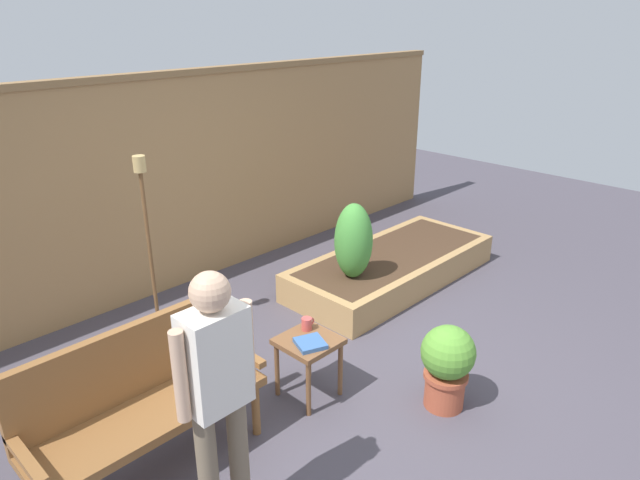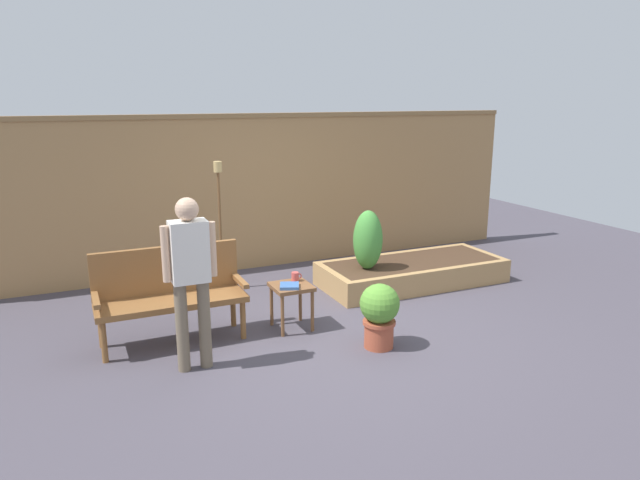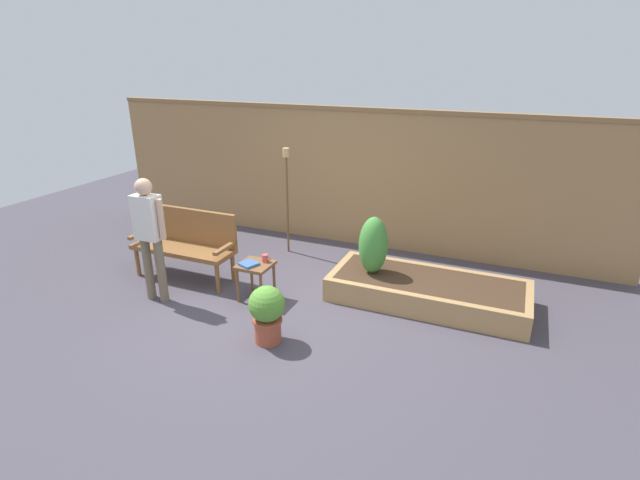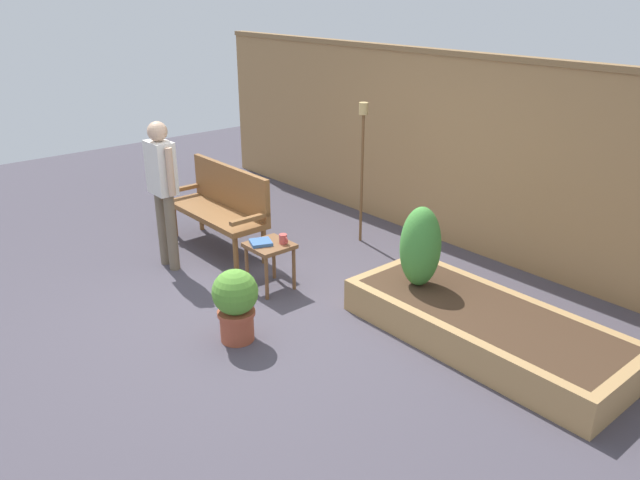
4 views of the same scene
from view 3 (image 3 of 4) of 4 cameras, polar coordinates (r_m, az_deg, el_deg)
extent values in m
plane|color=#47424C|center=(5.80, -6.36, -8.67)|extent=(14.00, 14.00, 0.00)
cube|color=#A37A4C|center=(7.61, 2.94, 7.33)|extent=(8.40, 0.10, 2.10)
cube|color=olive|center=(7.43, 3.10, 15.44)|extent=(8.40, 0.14, 0.06)
cylinder|color=brown|center=(6.55, -10.37, -3.25)|extent=(0.06, 0.06, 0.40)
cylinder|color=brown|center=(6.28, -12.15, -4.48)|extent=(0.06, 0.06, 0.40)
cylinder|color=brown|center=(7.32, -19.07, -1.43)|extent=(0.06, 0.06, 0.40)
cylinder|color=brown|center=(7.08, -20.97, -2.45)|extent=(0.06, 0.06, 0.40)
cube|color=brown|center=(6.70, -16.07, -1.05)|extent=(1.44, 0.48, 0.06)
cube|color=brown|center=(6.76, -15.21, 1.69)|extent=(1.44, 0.06, 0.48)
cube|color=brown|center=(7.09, -20.54, 0.78)|extent=(0.06, 0.48, 0.04)
cube|color=brown|center=(6.26, -11.24, -0.91)|extent=(0.06, 0.48, 0.04)
cylinder|color=brown|center=(6.09, -5.50, -4.74)|extent=(0.04, 0.04, 0.44)
cylinder|color=brown|center=(5.83, -7.04, -6.03)|extent=(0.04, 0.04, 0.44)
cylinder|color=brown|center=(6.24, -8.18, -4.19)|extent=(0.04, 0.04, 0.44)
cylinder|color=brown|center=(5.99, -9.80, -5.42)|extent=(0.04, 0.04, 0.44)
cube|color=brown|center=(5.93, -7.74, -3.00)|extent=(0.40, 0.40, 0.04)
cylinder|color=#CC4C47|center=(5.95, -6.58, -2.17)|extent=(0.08, 0.08, 0.10)
torus|color=#CC4C47|center=(5.93, -6.21, -2.24)|extent=(0.07, 0.01, 0.07)
cube|color=#38609E|center=(5.89, -8.50, -2.85)|extent=(0.25, 0.26, 0.03)
cylinder|color=#A84C33|center=(5.22, -6.25, -10.78)|extent=(0.29, 0.29, 0.24)
cylinder|color=#A84C33|center=(5.15, -6.31, -9.48)|extent=(0.32, 0.32, 0.04)
sphere|color=#569333|center=(5.06, -6.40, -7.61)|extent=(0.39, 0.39, 0.39)
cube|color=#AD8451|center=(5.69, 11.81, -7.89)|extent=(2.40, 0.09, 0.30)
cube|color=#AD8451|center=(6.49, 13.49, -4.22)|extent=(2.40, 0.09, 0.30)
cube|color=#AD8451|center=(6.35, 2.44, -4.20)|extent=(0.09, 0.82, 0.30)
cube|color=#AD8451|center=(6.04, 23.58, -7.55)|extent=(0.09, 0.82, 0.30)
cube|color=#422D1E|center=(6.09, 12.71, -5.93)|extent=(2.22, 0.82, 0.30)
cylinder|color=brown|center=(6.10, 6.25, -3.58)|extent=(0.04, 0.04, 0.06)
ellipsoid|color=#428938|center=(5.96, 6.38, -0.63)|extent=(0.36, 0.36, 0.74)
cylinder|color=brown|center=(7.26, -3.91, 4.10)|extent=(0.03, 0.03, 1.49)
cylinder|color=tan|center=(7.06, -4.08, 10.40)|extent=(0.10, 0.10, 0.13)
cylinder|color=#70604C|center=(6.16, -18.45, -3.52)|extent=(0.11, 0.11, 0.82)
cylinder|color=#70604C|center=(6.29, -19.83, -3.19)|extent=(0.11, 0.11, 0.82)
cube|color=silver|center=(5.99, -19.93, 2.58)|extent=(0.32, 0.20, 0.54)
cylinder|color=tan|center=(5.86, -18.48, 2.36)|extent=(0.07, 0.07, 0.49)
cylinder|color=tan|center=(6.12, -21.31, 2.79)|extent=(0.07, 0.07, 0.49)
sphere|color=tan|center=(5.89, -20.37, 5.99)|extent=(0.20, 0.20, 0.20)
camera|label=1|loc=(5.70, -46.81, 12.81)|focal=31.94mm
camera|label=2|loc=(4.99, -74.00, 0.08)|focal=32.41mm
camera|label=4|loc=(2.19, 73.86, 3.53)|focal=34.82mm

